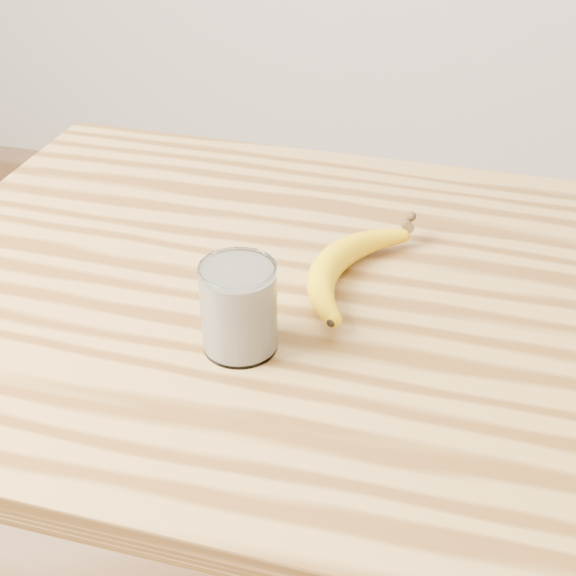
# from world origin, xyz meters

# --- Properties ---
(table) EXTENTS (1.20, 0.80, 0.90)m
(table) POSITION_xyz_m (0.00, 0.00, 0.77)
(table) COLOR #AB7F42
(table) RESTS_ON ground
(smoothie_glass) EXTENTS (0.08, 0.08, 0.11)m
(smoothie_glass) POSITION_xyz_m (-0.11, -0.13, 0.95)
(smoothie_glass) COLOR white
(smoothie_glass) RESTS_ON table
(banana) EXTENTS (0.18, 0.34, 0.04)m
(banana) POSITION_xyz_m (-0.05, 0.03, 0.92)
(banana) COLOR #DFAB07
(banana) RESTS_ON table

